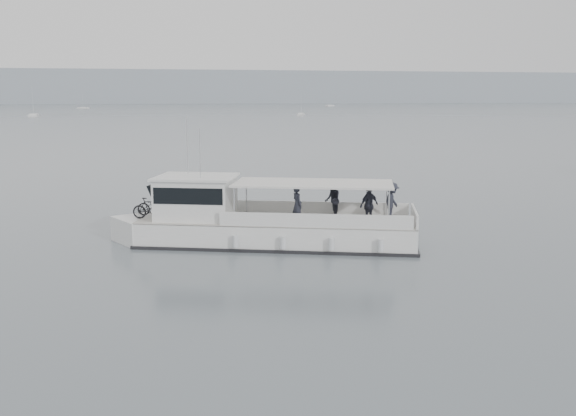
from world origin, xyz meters
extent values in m
plane|color=#535C62|center=(0.00, 0.00, 0.00)|extent=(1400.00, 1400.00, 0.00)
cube|color=#939EA8|center=(0.00, 560.00, 14.00)|extent=(1400.00, 90.00, 28.00)
cube|color=white|center=(2.68, -2.53, 0.44)|extent=(12.25, 6.78, 1.28)
cube|color=white|center=(-2.95, -0.64, 0.44)|extent=(3.05, 3.05, 1.28)
cube|color=beige|center=(2.68, -2.53, 1.09)|extent=(12.25, 6.78, 0.06)
cube|color=black|center=(2.68, -2.53, 0.05)|extent=(12.48, 6.96, 0.18)
cube|color=white|center=(4.85, -1.66, 1.38)|extent=(7.53, 2.62, 0.59)
cube|color=white|center=(3.88, -4.54, 1.38)|extent=(7.53, 2.62, 0.59)
cube|color=white|center=(8.25, -4.41, 1.38)|extent=(1.10, 3.03, 0.59)
cube|color=white|center=(-0.70, -1.40, 1.98)|extent=(3.85, 3.54, 1.78)
cube|color=black|center=(-2.15, -0.91, 2.13)|extent=(1.31, 2.52, 1.14)
cube|color=black|center=(-0.70, -1.40, 2.27)|extent=(3.67, 3.51, 0.69)
cube|color=white|center=(-0.70, -1.40, 2.92)|extent=(4.10, 3.79, 0.10)
cube|color=silver|center=(4.17, -3.04, 2.72)|extent=(7.32, 4.95, 0.08)
cylinder|color=silver|center=(0.73, -3.34, 1.90)|extent=(0.08, 0.08, 1.63)
cylinder|color=silver|center=(1.62, -0.72, 1.90)|extent=(0.08, 0.08, 1.63)
cylinder|color=silver|center=(6.73, -5.36, 1.90)|extent=(0.08, 0.08, 1.63)
cylinder|color=silver|center=(7.61, -2.73, 1.90)|extent=(0.08, 0.08, 1.63)
cylinder|color=silver|center=(-0.98, -0.37, 4.20)|extent=(0.04, 0.04, 2.57)
cylinder|color=silver|center=(-0.54, -2.18, 4.00)|extent=(0.04, 0.04, 2.17)
cylinder|color=silver|center=(0.72, -3.71, 0.49)|extent=(0.30, 0.30, 0.49)
cylinder|color=silver|center=(2.59, -4.34, 0.49)|extent=(0.30, 0.30, 0.49)
cylinder|color=silver|center=(4.46, -4.97, 0.49)|extent=(0.30, 0.30, 0.49)
cylinder|color=silver|center=(6.34, -5.60, 0.49)|extent=(0.30, 0.30, 0.49)
imported|color=black|center=(-2.44, -0.39, 1.53)|extent=(1.80, 1.10, 0.89)
imported|color=black|center=(-2.70, -1.14, 1.56)|extent=(1.62, 0.92, 0.94)
imported|color=#282B36|center=(3.33, -3.69, 1.92)|extent=(0.51, 0.67, 1.66)
imported|color=#282B36|center=(5.14, -2.63, 1.92)|extent=(0.75, 0.90, 1.66)
imported|color=#282B36|center=(6.23, -4.36, 1.92)|extent=(1.05, 0.79, 1.66)
imported|color=#282B36|center=(7.49, -3.73, 1.92)|extent=(1.15, 1.22, 1.66)
cube|color=white|center=(-39.56, 188.94, 0.30)|extent=(3.16, 8.32, 0.75)
cube|color=white|center=(-39.56, 188.94, 0.62)|extent=(2.47, 3.00, 0.45)
cylinder|color=silver|center=(-39.56, 188.94, 5.09)|extent=(0.08, 0.08, 8.97)
cube|color=white|center=(108.80, 370.94, 0.30)|extent=(6.38, 4.96, 0.75)
cube|color=white|center=(108.80, 370.94, 0.62)|extent=(2.78, 2.63, 0.45)
cube|color=white|center=(-37.31, 318.11, 0.30)|extent=(6.26, 4.33, 0.75)
cube|color=white|center=(-37.31, 318.11, 0.62)|extent=(2.63, 2.43, 0.45)
cylinder|color=silver|center=(-37.31, 318.11, 3.91)|extent=(0.08, 0.08, 6.62)
cube|color=white|center=(45.84, 179.85, 0.30)|extent=(3.76, 5.88, 0.75)
cube|color=white|center=(45.84, 179.85, 0.62)|extent=(2.19, 2.41, 0.45)
cylinder|color=silver|center=(45.84, 179.85, 3.69)|extent=(0.08, 0.08, 6.17)
camera|label=1|loc=(-2.44, -29.34, 6.39)|focal=40.00mm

